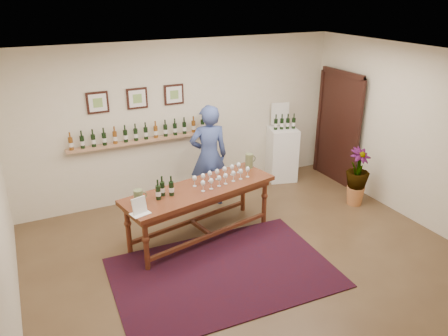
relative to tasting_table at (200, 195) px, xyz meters
name	(u,v)px	position (x,y,z in m)	size (l,w,h in m)	color
ground	(248,258)	(0.38, -0.84, -0.71)	(6.00, 6.00, 0.00)	#4F3823
room_shell	(300,129)	(2.49, 1.02, 0.41)	(6.00, 6.00, 6.00)	silver
rug	(224,272)	(-0.10, -1.00, -0.70)	(2.93, 1.95, 0.02)	#450C0F
tasting_table	(200,195)	(0.00, 0.00, 0.00)	(2.47, 1.22, 0.84)	#4B2712
table_glasses	(222,176)	(0.39, 0.06, 0.22)	(1.30, 0.30, 0.18)	silver
table_bottles	(163,188)	(-0.57, -0.05, 0.26)	(0.25, 0.14, 0.27)	black
pitcher_left	(139,198)	(-0.97, -0.16, 0.24)	(0.15, 0.15, 0.23)	#5F6941
pitcher_right	(249,161)	(1.04, 0.37, 0.24)	(0.15, 0.15, 0.24)	#5F6941
menu_card	(139,206)	(-1.02, -0.38, 0.24)	(0.24, 0.18, 0.22)	white
display_pedestal	(282,154)	(2.34, 1.35, -0.19)	(0.53, 0.53, 1.05)	white
pedestal_bottles	(285,122)	(2.35, 1.32, 0.49)	(0.30, 0.08, 0.30)	black
info_sign	(280,114)	(2.38, 1.54, 0.59)	(0.36, 0.02, 0.49)	white
potted_plant	(357,177)	(2.91, -0.19, -0.19)	(0.53, 0.53, 0.90)	#BC723E
person	(209,156)	(0.59, 0.98, 0.19)	(0.66, 0.43, 1.81)	#374984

